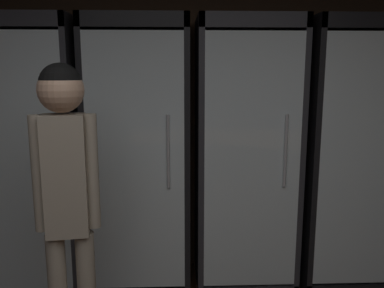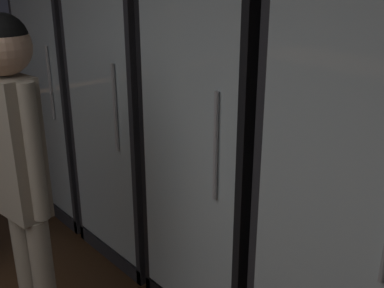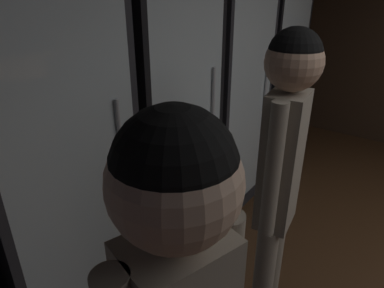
{
  "view_description": "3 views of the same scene",
  "coord_description": "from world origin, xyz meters",
  "px_view_note": "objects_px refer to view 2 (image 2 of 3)",
  "views": [
    {
      "loc": [
        -0.18,
        -0.23,
        1.65
      ],
      "look_at": [
        -0.08,
        2.45,
        1.15
      ],
      "focal_mm": 37.41,
      "sensor_mm": 36.0,
      "label": 1
    },
    {
      "loc": [
        1.1,
        1.06,
        1.85
      ],
      "look_at": [
        -0.3,
        2.31,
        1.13
      ],
      "focal_mm": 43.68,
      "sensor_mm": 36.0,
      "label": 2
    },
    {
      "loc": [
        -2.0,
        1.27,
        1.82
      ],
      "look_at": [
        -0.23,
        2.57,
        0.79
      ],
      "focal_mm": 32.04,
      "sensor_mm": 36.0,
      "label": 3
    }
  ],
  "objects_px": {
    "cooler_center": "(232,142)",
    "shopper_far": "(19,159)",
    "cooler_right": "(375,193)",
    "cooler_far_left": "(81,88)",
    "cooler_left": "(143,109)"
  },
  "relations": [
    {
      "from": "cooler_left",
      "to": "cooler_center",
      "type": "xyz_separation_m",
      "value": [
        0.8,
        -0.0,
        -0.01
      ]
    },
    {
      "from": "cooler_left",
      "to": "cooler_right",
      "type": "bearing_deg",
      "value": -0.0
    },
    {
      "from": "cooler_far_left",
      "to": "cooler_center",
      "type": "height_order",
      "value": "same"
    },
    {
      "from": "cooler_right",
      "to": "shopper_far",
      "type": "relative_size",
      "value": 1.2
    },
    {
      "from": "cooler_right",
      "to": "shopper_far",
      "type": "bearing_deg",
      "value": -136.63
    },
    {
      "from": "cooler_far_left",
      "to": "cooler_center",
      "type": "bearing_deg",
      "value": 0.01
    },
    {
      "from": "cooler_left",
      "to": "shopper_far",
      "type": "xyz_separation_m",
      "value": [
        0.52,
        -1.01,
        0.09
      ]
    },
    {
      "from": "cooler_right",
      "to": "shopper_far",
      "type": "height_order",
      "value": "cooler_right"
    },
    {
      "from": "cooler_far_left",
      "to": "cooler_left",
      "type": "xyz_separation_m",
      "value": [
        0.8,
        0.0,
        0.01
      ]
    },
    {
      "from": "cooler_far_left",
      "to": "shopper_far",
      "type": "relative_size",
      "value": 1.2
    },
    {
      "from": "cooler_far_left",
      "to": "shopper_far",
      "type": "bearing_deg",
      "value": -37.63
    },
    {
      "from": "cooler_far_left",
      "to": "cooler_left",
      "type": "height_order",
      "value": "same"
    },
    {
      "from": "cooler_left",
      "to": "cooler_right",
      "type": "distance_m",
      "value": 1.59
    },
    {
      "from": "cooler_center",
      "to": "cooler_right",
      "type": "relative_size",
      "value": 1.0
    },
    {
      "from": "cooler_center",
      "to": "shopper_far",
      "type": "bearing_deg",
      "value": -105.33
    }
  ]
}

